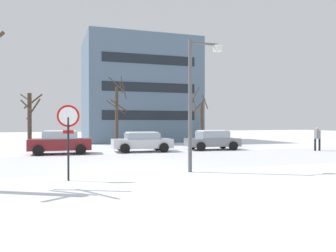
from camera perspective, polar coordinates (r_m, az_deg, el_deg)
ground_plane at (r=15.13m, az=-6.13°, el=-7.05°), size 120.00×120.00×0.00m
road_surface at (r=18.14m, az=-8.22°, el=-5.77°), size 80.00×8.17×0.00m
stop_sign at (r=12.33m, az=-16.21°, el=-0.26°), size 0.76×0.09×2.62m
street_lamp at (r=14.10m, az=4.67°, el=5.80°), size 1.50×0.36×5.40m
parked_car_maroon at (r=22.91m, az=-17.44°, el=-2.56°), size 3.89×2.28×1.48m
parked_car_silver at (r=23.55m, az=-4.36°, el=-2.58°), size 4.09×2.25×1.35m
parked_car_gray at (r=25.40m, az=7.37°, el=-2.30°), size 3.91×2.14×1.42m
pedestrian_crossing at (r=26.51m, az=23.53°, el=-1.68°), size 0.58×0.46×1.67m
tree_far_mid at (r=26.73m, az=-8.45°, el=1.92°), size 1.71×1.13×5.48m
tree_far_right at (r=25.70m, az=-21.94°, el=1.02°), size 1.45×1.47×4.05m
tree_far_left at (r=28.75m, az=5.43°, el=1.10°), size 1.60×1.58×5.05m
building_far_left at (r=37.35m, az=-4.83°, el=5.83°), size 11.45×8.95×10.81m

